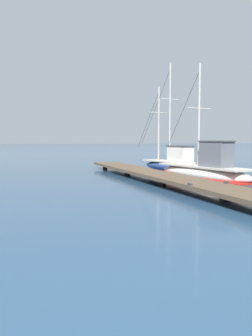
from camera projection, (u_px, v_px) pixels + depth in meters
floating_dock at (162, 176)px, 17.29m from camera, size 2.56×21.13×0.53m
fishing_boat_0 at (173, 163)px, 23.08m from camera, size 2.80×7.01×7.18m
fishing_boat_1 at (204, 170)px, 17.86m from camera, size 2.90×6.66×6.03m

